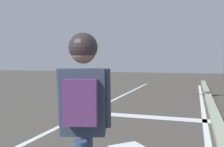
# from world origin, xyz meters

# --- Properties ---
(lane_line_center) EXTENTS (0.12, 20.00, 0.01)m
(lane_line_center) POSITION_xyz_m (-0.01, 6.00, 0.00)
(lane_line_center) COLOR silver
(lane_line_center) RESTS_ON ground
(lane_line_curbside) EXTENTS (0.12, 20.00, 0.01)m
(lane_line_curbside) POSITION_xyz_m (3.09, 6.00, 0.00)
(lane_line_curbside) COLOR silver
(lane_line_curbside) RESTS_ON ground
(stop_bar) EXTENTS (3.25, 0.40, 0.01)m
(stop_bar) POSITION_xyz_m (1.62, 7.00, 0.00)
(stop_bar) COLOR silver
(stop_bar) RESTS_ON ground
(lane_arrow_head) EXTENTS (0.71, 0.71, 0.01)m
(lane_arrow_head) POSITION_xyz_m (1.78, 4.60, 0.00)
(lane_arrow_head) COLOR silver
(lane_arrow_head) RESTS_ON ground
(curb_strip) EXTENTS (0.24, 24.00, 0.14)m
(curb_strip) POSITION_xyz_m (3.34, 6.00, 0.07)
(curb_strip) COLOR #99A48B
(curb_strip) RESTS_ON ground
(skater) EXTENTS (0.44, 0.61, 1.64)m
(skater) POSITION_xyz_m (1.97, 2.38, 1.11)
(skater) COLOR navy
(skater) RESTS_ON skateboard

